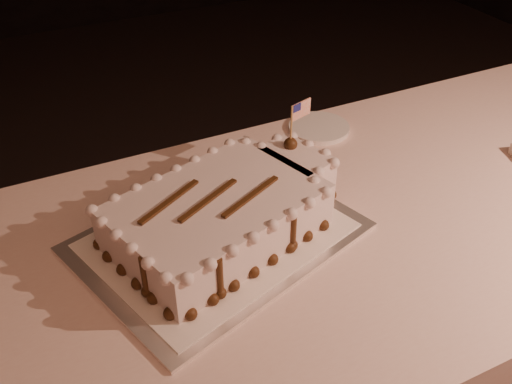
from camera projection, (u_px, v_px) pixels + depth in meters
name	position (u px, v px, depth m)	size (l,w,h in m)	color
banquet_table	(277.00, 360.00, 1.31)	(2.40, 0.80, 0.75)	#FAD1C2
cake_board	(218.00, 237.00, 1.08)	(0.50, 0.37, 0.01)	white
doily	(218.00, 235.00, 1.08)	(0.44, 0.34, 0.00)	white
sheet_cake	(228.00, 210.00, 1.06)	(0.49, 0.36, 0.19)	white
side_plate	(319.00, 128.00, 1.41)	(0.15, 0.15, 0.01)	white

